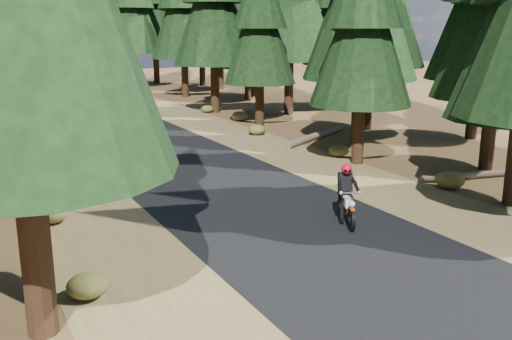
# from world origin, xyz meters

# --- Properties ---
(ground) EXTENTS (120.00, 120.00, 0.00)m
(ground) POSITION_xyz_m (0.00, 0.00, 0.00)
(ground) COLOR #4B321B
(ground) RESTS_ON ground
(road) EXTENTS (6.00, 100.00, 0.01)m
(road) POSITION_xyz_m (0.00, 5.00, 0.01)
(road) COLOR black
(road) RESTS_ON ground
(shoulder_l) EXTENTS (3.20, 100.00, 0.01)m
(shoulder_l) POSITION_xyz_m (-4.60, 5.00, 0.00)
(shoulder_l) COLOR brown
(shoulder_l) RESTS_ON ground
(shoulder_r) EXTENTS (3.20, 100.00, 0.01)m
(shoulder_r) POSITION_xyz_m (4.60, 5.00, 0.00)
(shoulder_r) COLOR brown
(shoulder_r) RESTS_ON ground
(log_near) EXTENTS (5.09, 3.12, 0.32)m
(log_near) POSITION_xyz_m (7.55, 9.44, 0.16)
(log_near) COLOR #4C4233
(log_near) RESTS_ON ground
(log_far) EXTENTS (3.98, 1.09, 0.24)m
(log_far) POSITION_xyz_m (8.14, 0.70, 0.12)
(log_far) COLOR #4C4233
(log_far) RESTS_ON ground
(understory_shrubs) EXTENTS (15.50, 29.22, 0.61)m
(understory_shrubs) POSITION_xyz_m (0.27, 7.83, 0.26)
(understory_shrubs) COLOR #474C1E
(understory_shrubs) RESTS_ON ground
(rider_lead) EXTENTS (1.24, 1.87, 1.61)m
(rider_lead) POSITION_xyz_m (1.39, -1.00, 0.54)
(rider_lead) COLOR white
(rider_lead) RESTS_ON road
(rider_follow) EXTENTS (1.37, 2.06, 1.77)m
(rider_follow) POSITION_xyz_m (-1.87, 6.02, 0.60)
(rider_follow) COLOR maroon
(rider_follow) RESTS_ON road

